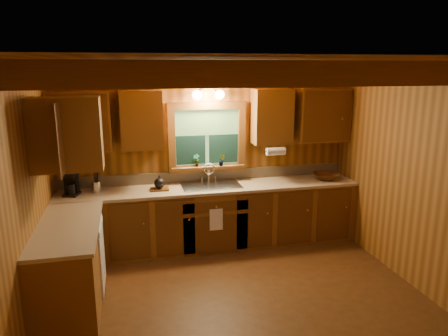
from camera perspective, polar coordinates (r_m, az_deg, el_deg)
room at (r=4.30m, az=2.42°, el=-3.10°), size 4.20×4.20×4.20m
ceiling_beams at (r=4.12m, az=2.59°, el=12.96°), size 4.20×2.54×0.18m
base_cabinets at (r=5.69m, az=-6.02°, el=-8.17°), size 4.20×2.22×0.86m
countertop at (r=5.55m, az=-6.00°, el=-3.82°), size 4.20×2.24×0.04m
backsplash at (r=6.16m, az=-2.29°, el=-1.03°), size 4.20×0.02×0.16m
dishwasher_panel at (r=5.12m, az=-16.25°, el=-11.27°), size 0.02×0.60×0.80m
upper_cabinets at (r=5.46m, az=-7.31°, el=6.19°), size 4.19×1.77×0.78m
window at (r=6.03m, az=-2.31°, el=3.99°), size 1.12×0.08×1.00m
window_sill at (r=6.06m, az=-2.19°, el=0.10°), size 1.06×0.14×0.04m
wall_sconce at (r=5.83m, az=-2.14°, el=9.96°), size 0.45×0.21×0.17m
paper_towel_roll at (r=5.98m, az=7.03°, el=2.27°), size 0.27×0.11×0.11m
dish_towel at (r=5.72m, az=-1.06°, el=-7.03°), size 0.18×0.01×0.30m
sink at (r=5.92m, az=-1.76°, el=-2.86°), size 0.82×0.48×0.43m
coffee_maker at (r=5.82m, az=-20.05°, el=-1.99°), size 0.17×0.22×0.31m
utensil_crock at (r=5.85m, az=-16.97°, el=-2.38°), size 0.12×0.12×0.33m
cutting_board at (r=5.79m, az=-8.77°, el=-2.85°), size 0.25×0.18×0.02m
teakettle at (r=5.76m, az=-8.80°, el=-2.06°), size 0.14×0.14×0.18m
wicker_basket at (r=6.41m, az=13.66°, el=-1.13°), size 0.48×0.48×0.09m
potted_plant_left at (r=6.01m, az=-3.78°, el=1.05°), size 0.11×0.10×0.18m
potted_plant_right at (r=6.05m, az=-0.32°, el=1.06°), size 0.09×0.08×0.16m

